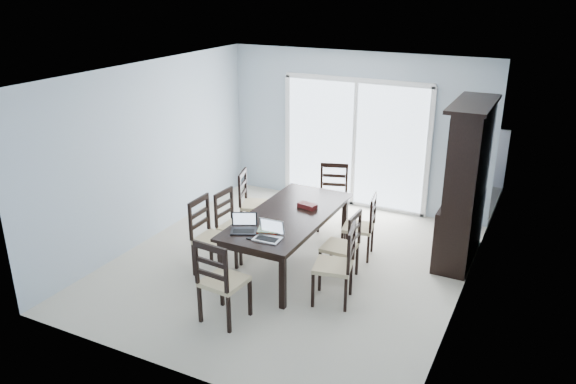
% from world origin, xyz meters
% --- Properties ---
extents(floor, '(5.00, 5.00, 0.00)m').
position_xyz_m(floor, '(0.00, 0.00, 0.00)').
color(floor, beige).
rests_on(floor, ground).
extents(ceiling, '(5.00, 5.00, 0.00)m').
position_xyz_m(ceiling, '(0.00, 0.00, 2.60)').
color(ceiling, white).
rests_on(ceiling, back_wall).
extents(back_wall, '(4.50, 0.02, 2.60)m').
position_xyz_m(back_wall, '(0.00, 2.50, 1.30)').
color(back_wall, '#A4B5C4').
rests_on(back_wall, floor).
extents(wall_left, '(0.02, 5.00, 2.60)m').
position_xyz_m(wall_left, '(-2.25, 0.00, 1.30)').
color(wall_left, '#A4B5C4').
rests_on(wall_left, floor).
extents(wall_right, '(0.02, 5.00, 2.60)m').
position_xyz_m(wall_right, '(2.25, 0.00, 1.30)').
color(wall_right, '#A4B5C4').
rests_on(wall_right, floor).
extents(balcony, '(4.50, 2.00, 0.10)m').
position_xyz_m(balcony, '(0.00, 3.50, -0.05)').
color(balcony, gray).
rests_on(balcony, ground).
extents(railing, '(4.50, 0.06, 1.10)m').
position_xyz_m(railing, '(0.00, 4.50, 0.55)').
color(railing, '#99999E').
rests_on(railing, balcony).
extents(dining_table, '(1.00, 2.20, 0.75)m').
position_xyz_m(dining_table, '(0.00, 0.00, 0.67)').
color(dining_table, black).
rests_on(dining_table, floor).
extents(china_hutch, '(0.50, 1.38, 2.20)m').
position_xyz_m(china_hutch, '(2.02, 1.25, 1.07)').
color(china_hutch, black).
rests_on(china_hutch, floor).
extents(sliding_door, '(2.52, 0.05, 2.18)m').
position_xyz_m(sliding_door, '(0.00, 2.48, 1.09)').
color(sliding_door, silver).
rests_on(sliding_door, floor).
extents(chair_left_near, '(0.46, 0.45, 1.18)m').
position_xyz_m(chair_left_near, '(-0.88, -0.62, 0.62)').
color(chair_left_near, black).
rests_on(chair_left_near, floor).
extents(chair_left_mid, '(0.45, 0.44, 1.10)m').
position_xyz_m(chair_left_mid, '(-0.85, -0.10, 0.58)').
color(chair_left_mid, black).
rests_on(chair_left_mid, floor).
extents(chair_left_far, '(0.55, 0.54, 1.14)m').
position_xyz_m(chair_left_far, '(-0.98, 0.67, 0.60)').
color(chair_left_far, black).
rests_on(chair_left_far, floor).
extents(chair_right_near, '(0.52, 0.51, 1.15)m').
position_xyz_m(chair_right_near, '(0.98, -0.57, 0.61)').
color(chair_right_near, black).
rests_on(chair_right_near, floor).
extents(chair_right_mid, '(0.42, 0.41, 1.08)m').
position_xyz_m(chair_right_mid, '(0.83, -0.03, 0.57)').
color(chair_right_mid, black).
rests_on(chair_right_mid, floor).
extents(chair_right_far, '(0.47, 0.46, 1.06)m').
position_xyz_m(chair_right_far, '(0.83, 0.69, 0.56)').
color(chair_right_far, black).
rests_on(chair_right_far, floor).
extents(chair_end_near, '(0.48, 0.50, 1.19)m').
position_xyz_m(chair_end_near, '(-0.08, -1.59, 0.63)').
color(chair_end_near, black).
rests_on(chair_end_near, floor).
extents(chair_end_far, '(0.55, 0.55, 1.15)m').
position_xyz_m(chair_end_far, '(0.03, 1.49, 0.61)').
color(chair_end_far, black).
rests_on(chair_end_far, floor).
extents(laptop_dark, '(0.38, 0.34, 0.22)m').
position_xyz_m(laptop_dark, '(-0.24, -0.74, 0.80)').
color(laptop_dark, black).
rests_on(laptop_dark, dining_table).
extents(laptop_silver, '(0.33, 0.24, 0.22)m').
position_xyz_m(laptop_silver, '(0.12, -0.81, 0.80)').
color(laptop_silver, '#B4B4B6').
rests_on(laptop_silver, dining_table).
extents(book_stack, '(0.32, 0.28, 0.04)m').
position_xyz_m(book_stack, '(0.03, -0.61, 0.77)').
color(book_stack, maroon).
rests_on(book_stack, dining_table).
extents(cell_phone, '(0.10, 0.05, 0.01)m').
position_xyz_m(cell_phone, '(-0.07, -0.89, 0.76)').
color(cell_phone, black).
rests_on(cell_phone, dining_table).
extents(game_box, '(0.28, 0.18, 0.06)m').
position_xyz_m(game_box, '(0.13, 0.30, 0.78)').
color(game_box, '#501015').
rests_on(game_box, dining_table).
extents(hot_tub, '(1.84, 1.66, 0.90)m').
position_xyz_m(hot_tub, '(-0.55, 3.52, 0.45)').
color(hot_tub, maroon).
rests_on(hot_tub, balcony).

